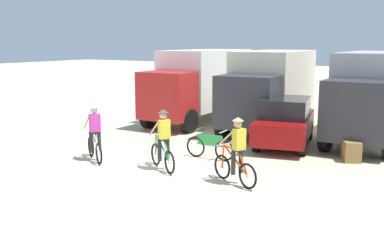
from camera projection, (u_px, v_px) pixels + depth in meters
The scene contains 10 objects.
ground_plane at pixel (128, 173), 12.86m from camera, with size 120.00×120.00×0.00m, color beige.
box_truck_white_box at pixel (200, 82), 21.03m from camera, with size 2.43×6.77×3.35m.
box_truck_cream_rv at pixel (270, 86), 19.14m from camera, with size 2.78×6.88×3.35m.
box_truck_grey_hauler at pixel (374, 92), 16.90m from camera, with size 2.40×6.75×3.35m.
sedan_parked at pixel (285, 122), 16.12m from camera, with size 2.60×4.47×1.76m.
cyclist_orange_shirt at pixel (95, 135), 14.07m from camera, with size 1.48×1.00×1.82m.
cyclist_cowboy_hat at pixel (163, 142), 13.06m from camera, with size 1.50×0.97×1.82m.
cyclist_near_camera at pixel (236, 153), 11.73m from camera, with size 1.60×0.83×1.82m.
bicycle_spare at pixel (210, 147), 14.35m from camera, with size 1.73×0.50×0.97m.
supply_crate at pixel (351, 151), 14.08m from camera, with size 0.50×0.62×0.65m, color olive.
Camera 1 is at (7.99, -9.66, 3.75)m, focal length 41.70 mm.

